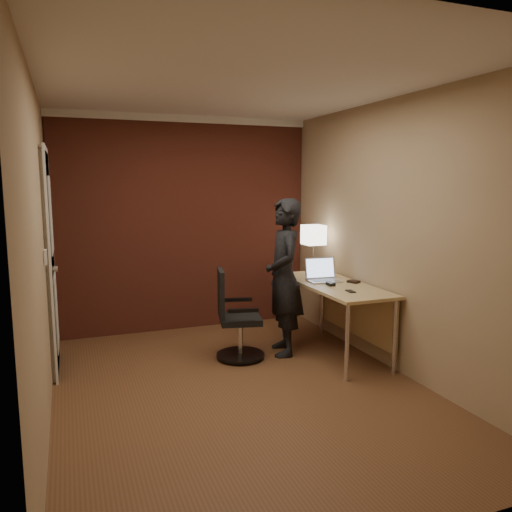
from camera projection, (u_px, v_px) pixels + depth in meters
name	position (u px, v px, depth m)	size (l,w,h in m)	color
room	(169.00, 217.00, 5.37)	(4.00, 4.00, 4.00)	brown
desk	(340.00, 295.00, 5.08)	(0.60, 1.50, 0.73)	#D5B87B
desk_lamp	(313.00, 236.00, 5.63)	(0.22, 0.22, 0.54)	silver
laptop	(322.00, 274.00, 5.18)	(0.35, 0.28, 0.23)	silver
mouse	(331.00, 284.00, 4.93)	(0.06, 0.10, 0.03)	black
phone	(350.00, 291.00, 4.65)	(0.06, 0.12, 0.01)	black
wallet	(354.00, 282.00, 5.07)	(0.09, 0.11, 0.02)	black
office_chair	(235.00, 321.00, 4.92)	(0.48, 0.54, 0.88)	black
person	(284.00, 277.00, 5.03)	(0.58, 0.38, 1.59)	black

